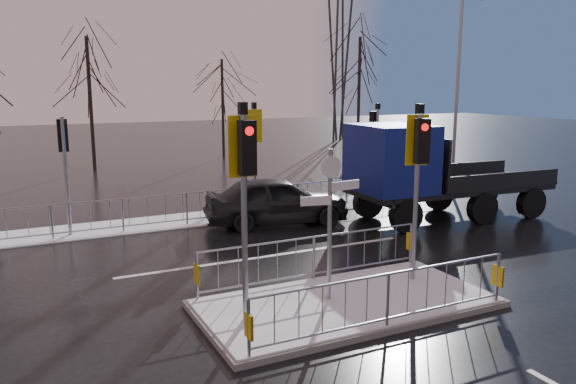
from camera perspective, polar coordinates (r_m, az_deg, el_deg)
name	(u,v)px	position (r m, az deg, el deg)	size (l,w,h in m)	color
ground	(346,306)	(11.73, 5.93, -11.48)	(120.00, 120.00, 0.00)	black
snow_verge	(211,217)	(19.21, -7.83, -2.58)	(30.00, 2.00, 0.04)	white
lane_markings	(355,312)	(11.47, 6.83, -12.01)	(8.00, 11.38, 0.01)	silver
traffic_island	(346,288)	(11.59, 5.89, -9.68)	(6.00, 3.04, 4.15)	slate
far_kerb_fixtures	(224,190)	(18.62, -6.55, 0.17)	(18.00, 0.65, 3.83)	gray
car_far_lane	(277,200)	(18.07, -1.16, -0.84)	(1.85, 4.61, 1.57)	black
flatbed_truck	(416,170)	(18.67, 12.87, 2.15)	(7.06, 2.90, 3.21)	black
tree_far_a	(89,77)	(31.39, -19.58, 10.92)	(3.75, 3.75, 7.08)	black
tree_far_b	(222,89)	(35.21, -6.69, 10.34)	(3.25, 3.25, 6.14)	black
tree_far_c	(359,73)	(36.10, 7.26, 11.87)	(4.00, 4.00, 7.55)	black
street_lamp_right	(459,86)	(24.10, 16.95, 10.25)	(1.25, 0.18, 8.00)	gray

